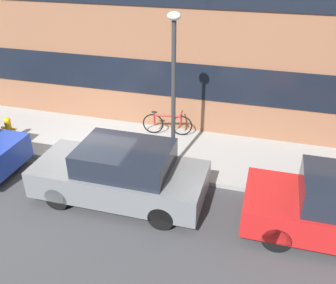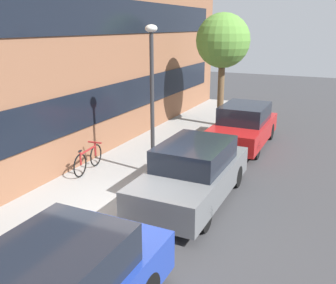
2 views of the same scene
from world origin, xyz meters
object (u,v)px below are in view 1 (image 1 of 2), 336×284
object	(u,v)px
bicycle	(167,123)
lamp_post	(174,77)
fire_hydrant	(9,129)
parked_car_grey	(121,174)

from	to	relation	value
bicycle	lamp_post	bearing A→B (deg)	-76.85
bicycle	fire_hydrant	bearing A→B (deg)	-167.13
parked_car_grey	bicycle	xyz separation A→B (m)	(0.21, 3.32, -0.20)
parked_car_grey	lamp_post	distance (m)	2.66
parked_car_grey	fire_hydrant	bearing A→B (deg)	-20.67
parked_car_grey	bicycle	bearing A→B (deg)	-93.59
fire_hydrant	bicycle	size ratio (longest dim) A/B	0.48
lamp_post	fire_hydrant	bearing A→B (deg)	179.05
parked_car_grey	lamp_post	size ratio (longest dim) A/B	1.01
parked_car_grey	fire_hydrant	distance (m)	4.67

